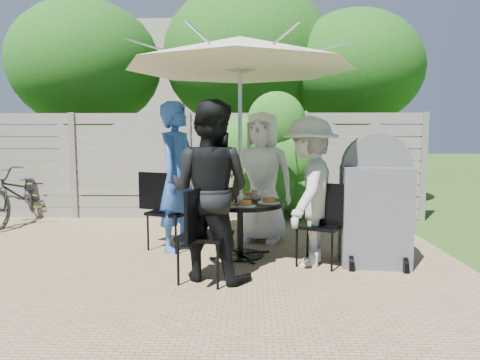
{
  "coord_description": "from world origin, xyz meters",
  "views": [
    {
      "loc": [
        1.12,
        -4.32,
        1.46
      ],
      "look_at": [
        0.96,
        0.9,
        0.91
      ],
      "focal_mm": 32.0,
      "sensor_mm": 36.0,
      "label": 1
    }
  ],
  "objects_px": {
    "plate_right": "(269,201)",
    "chair_right": "(321,241)",
    "chair_back": "(265,221)",
    "plate_left": "(212,198)",
    "bbq_grill": "(375,206)",
    "patio_table": "(240,218)",
    "person_front": "(210,191)",
    "bicycle": "(20,193)",
    "plate_back": "(250,195)",
    "plate_extra": "(245,204)",
    "glass_front": "(240,199)",
    "glass_right": "(264,195)",
    "plate_front": "(228,204)",
    "syrup_jug": "(237,194)",
    "glass_back": "(240,192)",
    "person_right": "(309,192)",
    "person_left": "(178,177)",
    "chair_left": "(170,227)",
    "umbrella": "(240,53)",
    "person_back": "(262,177)",
    "chair_front": "(205,254)",
    "glass_left": "(216,196)"
  },
  "relations": [
    {
      "from": "plate_right",
      "to": "chair_right",
      "type": "bearing_deg",
      "value": -19.67
    },
    {
      "from": "chair_back",
      "to": "plate_left",
      "type": "distance_m",
      "value": 1.12
    },
    {
      "from": "bbq_grill",
      "to": "patio_table",
      "type": "bearing_deg",
      "value": 175.44
    },
    {
      "from": "person_front",
      "to": "bicycle",
      "type": "xyz_separation_m",
      "value": [
        -3.45,
        2.69,
        -0.4
      ]
    },
    {
      "from": "plate_back",
      "to": "plate_extra",
      "type": "height_order",
      "value": "same"
    },
    {
      "from": "glass_front",
      "to": "glass_right",
      "type": "xyz_separation_m",
      "value": [
        0.27,
        0.29,
        0.0
      ]
    },
    {
      "from": "plate_front",
      "to": "plate_right",
      "type": "bearing_deg",
      "value": 25.46
    },
    {
      "from": "syrup_jug",
      "to": "glass_back",
      "type": "bearing_deg",
      "value": 82.55
    },
    {
      "from": "person_right",
      "to": "glass_right",
      "type": "distance_m",
      "value": 0.59
    },
    {
      "from": "person_left",
      "to": "chair_left",
      "type": "bearing_deg",
      "value": 89.68
    },
    {
      "from": "chair_back",
      "to": "glass_right",
      "type": "bearing_deg",
      "value": 16.4
    },
    {
      "from": "umbrella",
      "to": "plate_front",
      "type": "relative_size",
      "value": 13.1
    },
    {
      "from": "plate_front",
      "to": "glass_back",
      "type": "bearing_deg",
      "value": 80.07
    },
    {
      "from": "glass_right",
      "to": "bbq_grill",
      "type": "height_order",
      "value": "bbq_grill"
    },
    {
      "from": "plate_extra",
      "to": "syrup_jug",
      "type": "xyz_separation_m",
      "value": [
        -0.11,
        0.41,
        0.06
      ]
    },
    {
      "from": "person_back",
      "to": "glass_back",
      "type": "relative_size",
      "value": 12.72
    },
    {
      "from": "chair_back",
      "to": "plate_front",
      "type": "bearing_deg",
      "value": -0.4
    },
    {
      "from": "glass_front",
      "to": "syrup_jug",
      "type": "xyz_separation_m",
      "value": [
        -0.05,
        0.35,
        0.01
      ]
    },
    {
      "from": "person_front",
      "to": "plate_extra",
      "type": "xyz_separation_m",
      "value": [
        0.35,
        0.44,
        -0.2
      ]
    },
    {
      "from": "chair_back",
      "to": "plate_front",
      "type": "height_order",
      "value": "chair_back"
    },
    {
      "from": "chair_right",
      "to": "bbq_grill",
      "type": "bearing_deg",
      "value": -149.26
    },
    {
      "from": "plate_extra",
      "to": "plate_left",
      "type": "bearing_deg",
      "value": 131.41
    },
    {
      "from": "chair_back",
      "to": "person_back",
      "type": "bearing_deg",
      "value": -0.36
    },
    {
      "from": "chair_back",
      "to": "plate_left",
      "type": "xyz_separation_m",
      "value": [
        -0.66,
        -0.79,
        0.45
      ]
    },
    {
      "from": "chair_front",
      "to": "glass_back",
      "type": "xyz_separation_m",
      "value": [
        0.31,
        1.19,
        0.46
      ]
    },
    {
      "from": "chair_front",
      "to": "person_back",
      "type": "bearing_deg",
      "value": -5.06
    },
    {
      "from": "person_back",
      "to": "bicycle",
      "type": "xyz_separation_m",
      "value": [
        -4.0,
        1.12,
        -0.39
      ]
    },
    {
      "from": "person_back",
      "to": "person_left",
      "type": "bearing_deg",
      "value": -135.0
    },
    {
      "from": "person_left",
      "to": "person_right",
      "type": "height_order",
      "value": "person_left"
    },
    {
      "from": "chair_back",
      "to": "bbq_grill",
      "type": "xyz_separation_m",
      "value": [
        1.19,
        -1.17,
        0.42
      ]
    },
    {
      "from": "patio_table",
      "to": "chair_front",
      "type": "distance_m",
      "value": 0.98
    },
    {
      "from": "person_back",
      "to": "plate_left",
      "type": "relative_size",
      "value": 6.85
    },
    {
      "from": "plate_back",
      "to": "glass_right",
      "type": "height_order",
      "value": "glass_right"
    },
    {
      "from": "person_back",
      "to": "chair_left",
      "type": "relative_size",
      "value": 1.8
    },
    {
      "from": "umbrella",
      "to": "plate_right",
      "type": "bearing_deg",
      "value": -19.54
    },
    {
      "from": "person_left",
      "to": "plate_back",
      "type": "bearing_deg",
      "value": -66.55
    },
    {
      "from": "plate_left",
      "to": "plate_right",
      "type": "relative_size",
      "value": 1.0
    },
    {
      "from": "person_back",
      "to": "bicycle",
      "type": "height_order",
      "value": "person_back"
    },
    {
      "from": "glass_left",
      "to": "chair_back",
      "type": "bearing_deg",
      "value": 56.82
    },
    {
      "from": "plate_front",
      "to": "syrup_jug",
      "type": "bearing_deg",
      "value": 78.79
    },
    {
      "from": "chair_left",
      "to": "person_left",
      "type": "xyz_separation_m",
      "value": [
        0.13,
        -0.05,
        0.64
      ]
    },
    {
      "from": "plate_extra",
      "to": "glass_left",
      "type": "xyz_separation_m",
      "value": [
        -0.35,
        0.33,
        0.05
      ]
    },
    {
      "from": "person_right",
      "to": "plate_back",
      "type": "bearing_deg",
      "value": -113.45
    },
    {
      "from": "plate_right",
      "to": "syrup_jug",
      "type": "bearing_deg",
      "value": 153.67
    },
    {
      "from": "chair_back",
      "to": "person_front",
      "type": "bearing_deg",
      "value": -0.41
    },
    {
      "from": "chair_front",
      "to": "plate_left",
      "type": "distance_m",
      "value": 1.11
    },
    {
      "from": "plate_back",
      "to": "plate_right",
      "type": "bearing_deg",
      "value": -64.54
    },
    {
      "from": "plate_extra",
      "to": "bicycle",
      "type": "height_order",
      "value": "bicycle"
    },
    {
      "from": "chair_left",
      "to": "plate_left",
      "type": "distance_m",
      "value": 0.73
    },
    {
      "from": "glass_back",
      "to": "bicycle",
      "type": "distance_m",
      "value": 4.06
    }
  ]
}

